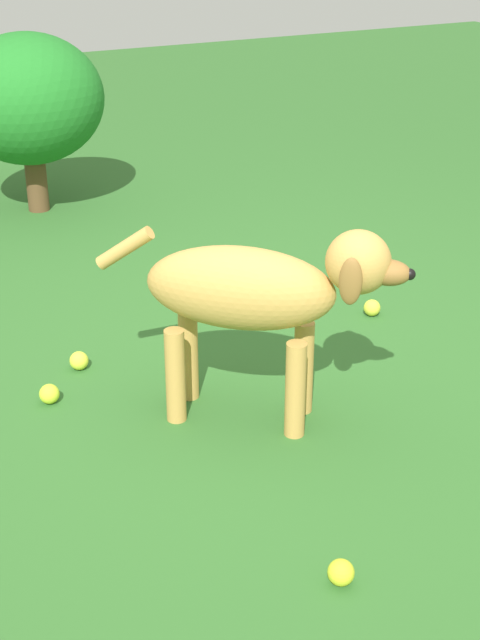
% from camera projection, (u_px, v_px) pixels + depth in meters
% --- Properties ---
extents(ground, '(14.00, 14.00, 0.00)m').
position_uv_depth(ground, '(279.00, 378.00, 3.10)').
color(ground, '#2D6026').
extents(dog, '(0.76, 0.68, 0.65)m').
position_uv_depth(dog, '(258.00, 293.00, 2.69)').
color(dog, '#C69347').
rests_on(dog, ground).
extents(tennis_ball_0, '(0.07, 0.07, 0.07)m').
position_uv_depth(tennis_ball_0, '(79.00, 361.00, 3.15)').
color(tennis_ball_0, '#D5E037').
rests_on(tennis_ball_0, ground).
extents(tennis_ball_1, '(0.07, 0.07, 0.07)m').
position_uv_depth(tennis_ball_1, '(341.00, 572.00, 2.17)').
color(tennis_ball_1, '#CCD429').
rests_on(tennis_ball_1, ground).
extents(tennis_ball_2, '(0.07, 0.07, 0.07)m').
position_uv_depth(tennis_ball_2, '(49.00, 394.00, 2.94)').
color(tennis_ball_2, '#CCE42F').
rests_on(tennis_ball_2, ground).
extents(tennis_ball_3, '(0.07, 0.07, 0.07)m').
position_uv_depth(tennis_ball_3, '(372.00, 308.00, 3.55)').
color(tennis_ball_3, yellow).
rests_on(tennis_ball_3, ground).
extents(shrub_near, '(0.76, 0.69, 0.90)m').
position_uv_depth(shrub_near, '(28.00, 100.00, 4.50)').
color(shrub_near, brown).
rests_on(shrub_near, ground).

